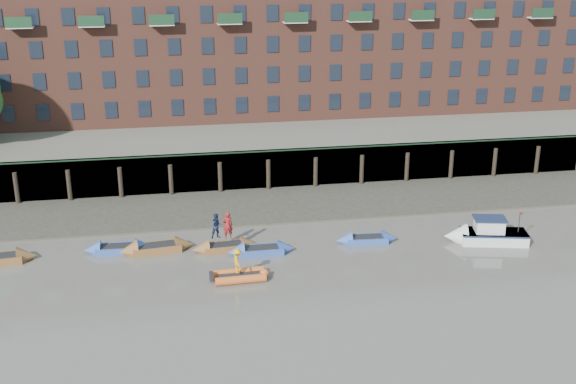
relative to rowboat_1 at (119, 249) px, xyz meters
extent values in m
plane|color=#615B54|center=(9.74, -10.97, -0.23)|extent=(220.00, 220.00, 0.00)
cube|color=#3D382F|center=(9.74, 7.03, -0.23)|extent=(110.00, 8.00, 0.50)
cube|color=#4C4336|center=(9.74, 3.63, -0.23)|extent=(110.00, 1.60, 0.10)
cube|color=#2D2A26|center=(9.74, 11.43, 1.37)|extent=(110.00, 0.80, 3.20)
cylinder|color=black|center=(-8.26, 10.78, 1.07)|extent=(0.36, 0.36, 2.60)
cylinder|color=black|center=(-4.26, 10.78, 1.07)|extent=(0.36, 0.36, 2.60)
cylinder|color=black|center=(-0.26, 10.78, 1.07)|extent=(0.36, 0.36, 2.60)
cylinder|color=black|center=(3.74, 10.78, 1.07)|extent=(0.36, 0.36, 2.60)
cylinder|color=black|center=(7.74, 10.78, 1.07)|extent=(0.36, 0.36, 2.60)
cylinder|color=black|center=(11.74, 10.78, 1.07)|extent=(0.36, 0.36, 2.60)
cylinder|color=black|center=(15.74, 10.78, 1.07)|extent=(0.36, 0.36, 2.60)
cylinder|color=black|center=(19.74, 10.78, 1.07)|extent=(0.36, 0.36, 2.60)
cylinder|color=black|center=(23.74, 10.78, 1.07)|extent=(0.36, 0.36, 2.60)
cylinder|color=black|center=(27.74, 10.78, 1.07)|extent=(0.36, 0.36, 2.60)
cylinder|color=black|center=(31.74, 10.78, 1.07)|extent=(0.36, 0.36, 2.60)
cylinder|color=black|center=(35.74, 10.78, 1.07)|extent=(0.36, 0.36, 2.60)
cube|color=#264C2D|center=(9.74, 11.13, 3.02)|extent=(110.00, 0.06, 0.10)
cube|color=#5E594D|center=(9.74, 25.03, 1.37)|extent=(110.00, 28.00, 3.20)
cube|color=brown|center=(9.74, 26.03, 8.97)|extent=(80.00, 10.00, 12.00)
cube|color=black|center=(-10.26, 21.01, 4.77)|extent=(1.10, 0.12, 1.50)
cube|color=black|center=(-7.26, 21.01, 4.77)|extent=(1.10, 0.12, 1.50)
cube|color=black|center=(-4.26, 21.01, 4.77)|extent=(1.10, 0.12, 1.50)
cube|color=black|center=(-1.26, 21.01, 4.77)|extent=(1.10, 0.12, 1.50)
cube|color=black|center=(1.74, 21.01, 4.77)|extent=(1.10, 0.12, 1.50)
cube|color=black|center=(4.74, 21.01, 4.77)|extent=(1.10, 0.12, 1.50)
cube|color=black|center=(7.74, 21.01, 4.77)|extent=(1.10, 0.12, 1.50)
cube|color=black|center=(10.74, 21.01, 4.77)|extent=(1.10, 0.12, 1.50)
cube|color=black|center=(13.74, 21.01, 4.77)|extent=(1.10, 0.12, 1.50)
cube|color=black|center=(16.74, 21.01, 4.77)|extent=(1.10, 0.12, 1.50)
cube|color=black|center=(19.74, 21.01, 4.77)|extent=(1.10, 0.12, 1.50)
cube|color=black|center=(22.74, 21.01, 4.77)|extent=(1.10, 0.12, 1.50)
cube|color=black|center=(25.74, 21.01, 4.77)|extent=(1.10, 0.12, 1.50)
cube|color=black|center=(28.74, 21.01, 4.77)|extent=(1.10, 0.12, 1.50)
cube|color=black|center=(31.74, 21.01, 4.77)|extent=(1.10, 0.12, 1.50)
cube|color=black|center=(34.74, 21.01, 4.77)|extent=(1.10, 0.12, 1.50)
cube|color=black|center=(37.74, 21.01, 4.77)|extent=(1.10, 0.12, 1.50)
cube|color=black|center=(40.74, 21.01, 4.77)|extent=(1.10, 0.12, 1.50)
cube|color=black|center=(43.74, 21.01, 4.77)|extent=(1.10, 0.12, 1.50)
cube|color=black|center=(-10.26, 21.01, 7.57)|extent=(1.10, 0.12, 1.50)
cube|color=black|center=(-7.26, 21.01, 7.57)|extent=(1.10, 0.12, 1.50)
cube|color=black|center=(-4.26, 21.01, 7.57)|extent=(1.10, 0.12, 1.50)
cube|color=black|center=(-1.26, 21.01, 7.57)|extent=(1.10, 0.12, 1.50)
cube|color=black|center=(1.74, 21.01, 7.57)|extent=(1.10, 0.12, 1.50)
cube|color=black|center=(4.74, 21.01, 7.57)|extent=(1.10, 0.12, 1.50)
cube|color=black|center=(7.74, 21.01, 7.57)|extent=(1.10, 0.12, 1.50)
cube|color=black|center=(10.74, 21.01, 7.57)|extent=(1.10, 0.12, 1.50)
cube|color=black|center=(13.74, 21.01, 7.57)|extent=(1.10, 0.12, 1.50)
cube|color=black|center=(16.74, 21.01, 7.57)|extent=(1.10, 0.12, 1.50)
cube|color=black|center=(19.74, 21.01, 7.57)|extent=(1.10, 0.12, 1.50)
cube|color=black|center=(22.74, 21.01, 7.57)|extent=(1.10, 0.12, 1.50)
cube|color=black|center=(25.74, 21.01, 7.57)|extent=(1.10, 0.12, 1.50)
cube|color=black|center=(28.74, 21.01, 7.57)|extent=(1.10, 0.12, 1.50)
cube|color=black|center=(31.74, 21.01, 7.57)|extent=(1.10, 0.12, 1.50)
cube|color=black|center=(34.74, 21.01, 7.57)|extent=(1.10, 0.12, 1.50)
cube|color=black|center=(37.74, 21.01, 7.57)|extent=(1.10, 0.12, 1.50)
cube|color=black|center=(40.74, 21.01, 7.57)|extent=(1.10, 0.12, 1.50)
cube|color=black|center=(43.74, 21.01, 7.57)|extent=(1.10, 0.12, 1.50)
cube|color=black|center=(-10.26, 21.01, 10.37)|extent=(1.10, 0.12, 1.50)
cube|color=black|center=(-7.26, 21.01, 10.37)|extent=(1.10, 0.12, 1.50)
cube|color=black|center=(-4.26, 21.01, 10.37)|extent=(1.10, 0.12, 1.50)
cube|color=black|center=(-1.26, 21.01, 10.37)|extent=(1.10, 0.12, 1.50)
cube|color=black|center=(1.74, 21.01, 10.37)|extent=(1.10, 0.12, 1.50)
cube|color=black|center=(4.74, 21.01, 10.37)|extent=(1.10, 0.12, 1.50)
cube|color=black|center=(7.74, 21.01, 10.37)|extent=(1.10, 0.12, 1.50)
cube|color=black|center=(10.74, 21.01, 10.37)|extent=(1.10, 0.12, 1.50)
cube|color=black|center=(13.74, 21.01, 10.37)|extent=(1.10, 0.12, 1.50)
cube|color=black|center=(16.74, 21.01, 10.37)|extent=(1.10, 0.12, 1.50)
cube|color=black|center=(19.74, 21.01, 10.37)|extent=(1.10, 0.12, 1.50)
cube|color=black|center=(22.74, 21.01, 10.37)|extent=(1.10, 0.12, 1.50)
cube|color=black|center=(25.74, 21.01, 10.37)|extent=(1.10, 0.12, 1.50)
cube|color=black|center=(28.74, 21.01, 10.37)|extent=(1.10, 0.12, 1.50)
cube|color=black|center=(31.74, 21.01, 10.37)|extent=(1.10, 0.12, 1.50)
cube|color=black|center=(34.74, 21.01, 10.37)|extent=(1.10, 0.12, 1.50)
cube|color=black|center=(37.74, 21.01, 10.37)|extent=(1.10, 0.12, 1.50)
cube|color=black|center=(40.74, 21.01, 10.37)|extent=(1.10, 0.12, 1.50)
cube|color=black|center=(43.74, 21.01, 10.37)|extent=(1.10, 0.12, 1.50)
cube|color=black|center=(-7.26, 21.01, 13.17)|extent=(1.10, 0.12, 1.50)
cube|color=black|center=(-4.26, 21.01, 13.17)|extent=(1.10, 0.12, 1.50)
cube|color=black|center=(-1.26, 21.01, 13.17)|extent=(1.10, 0.12, 1.50)
cube|color=black|center=(1.74, 21.01, 13.17)|extent=(1.10, 0.12, 1.50)
cube|color=black|center=(4.74, 21.01, 13.17)|extent=(1.10, 0.12, 1.50)
cube|color=black|center=(7.74, 21.01, 13.17)|extent=(1.10, 0.12, 1.50)
cube|color=black|center=(10.74, 21.01, 13.17)|extent=(1.10, 0.12, 1.50)
cube|color=black|center=(13.74, 21.01, 13.17)|extent=(1.10, 0.12, 1.50)
cube|color=black|center=(16.74, 21.01, 13.17)|extent=(1.10, 0.12, 1.50)
cube|color=black|center=(19.74, 21.01, 13.17)|extent=(1.10, 0.12, 1.50)
cube|color=black|center=(22.74, 21.01, 13.17)|extent=(1.10, 0.12, 1.50)
cube|color=black|center=(25.74, 21.01, 13.17)|extent=(1.10, 0.12, 1.50)
cube|color=black|center=(28.74, 21.01, 13.17)|extent=(1.10, 0.12, 1.50)
cube|color=black|center=(31.74, 21.01, 13.17)|extent=(1.10, 0.12, 1.50)
cube|color=black|center=(34.74, 21.01, 13.17)|extent=(1.10, 0.12, 1.50)
cube|color=black|center=(37.74, 21.01, 13.17)|extent=(1.10, 0.12, 1.50)
cube|color=black|center=(40.74, 21.01, 13.17)|extent=(1.10, 0.12, 1.50)
cube|color=black|center=(43.74, 21.01, 13.17)|extent=(1.10, 0.12, 1.50)
cone|color=brown|center=(-5.82, -0.27, 0.02)|extent=(1.39, 1.57, 1.45)
cube|color=#3452A3|center=(0.00, 0.00, -0.01)|extent=(2.98, 1.43, 0.46)
cone|color=#3452A3|center=(1.71, -0.06, -0.01)|extent=(1.19, 1.37, 1.33)
cone|color=#3452A3|center=(-1.71, 0.06, -0.01)|extent=(1.19, 1.37, 1.33)
cube|color=black|center=(0.00, 0.00, 0.20)|extent=(2.48, 1.08, 0.06)
cube|color=brown|center=(2.51, -0.37, 0.02)|extent=(3.35, 1.81, 0.50)
cone|color=brown|center=(4.37, -0.15, 0.02)|extent=(1.41, 1.58, 1.45)
cone|color=brown|center=(0.65, -0.59, 0.02)|extent=(1.41, 1.58, 1.45)
cube|color=black|center=(2.51, -0.37, 0.25)|extent=(2.78, 1.39, 0.06)
cube|color=brown|center=(7.07, -0.93, -0.01)|extent=(2.94, 1.49, 0.45)
cone|color=brown|center=(8.73, -0.81, -0.01)|extent=(1.20, 1.37, 1.29)
cone|color=brown|center=(5.41, -1.05, -0.01)|extent=(1.20, 1.37, 1.29)
cube|color=black|center=(7.07, -0.93, 0.19)|extent=(2.44, 1.13, 0.06)
cube|color=#3452A3|center=(9.37, -1.89, -0.01)|extent=(2.93, 1.34, 0.46)
cone|color=#3452A3|center=(11.07, -1.88, -0.01)|extent=(1.14, 1.33, 1.32)
cone|color=#3452A3|center=(7.66, -1.90, -0.01)|extent=(1.14, 1.33, 1.32)
cube|color=black|center=(9.37, -1.89, 0.20)|extent=(2.44, 1.00, 0.06)
cube|color=#3452A3|center=(16.82, -1.28, -0.02)|extent=(2.86, 1.42, 0.44)
cone|color=#3452A3|center=(18.45, -1.37, -0.02)|extent=(1.16, 1.32, 1.26)
cone|color=#3452A3|center=(15.20, -1.18, -0.02)|extent=(1.16, 1.32, 1.26)
cube|color=black|center=(16.82, -1.28, 0.18)|extent=(2.37, 1.08, 0.06)
cylinder|color=#D45D25|center=(7.51, -4.96, 0.02)|extent=(3.13, 0.63, 0.51)
cylinder|color=#D45D25|center=(7.55, -6.05, 0.02)|extent=(3.13, 0.63, 0.51)
sphere|color=#D45D25|center=(9.09, -5.45, 0.02)|extent=(0.59, 0.59, 0.59)
cube|color=black|center=(7.53, -5.50, 0.02)|extent=(2.62, 0.98, 0.18)
cube|color=silver|center=(25.42, -2.79, 0.17)|extent=(4.76, 2.76, 0.82)
cone|color=silver|center=(22.87, -2.21, 0.17)|extent=(1.89, 2.11, 1.82)
cube|color=#19233F|center=(25.42, -2.79, 0.52)|extent=(4.77, 2.79, 0.12)
cube|color=silver|center=(25.06, -2.71, 1.04)|extent=(2.16, 1.75, 0.91)
cube|color=#19233F|center=(25.06, -2.71, 1.54)|extent=(2.47, 1.99, 0.09)
imported|color=maroon|center=(7.28, -0.92, 1.57)|extent=(0.72, 0.51, 1.87)
imported|color=#19233F|center=(6.56, -0.82, 1.50)|extent=(0.96, 0.82, 1.74)
imported|color=orange|center=(7.42, -5.60, 1.10)|extent=(0.66, 1.05, 1.56)
camera|label=1|loc=(3.62, -45.49, 19.66)|focal=45.00mm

